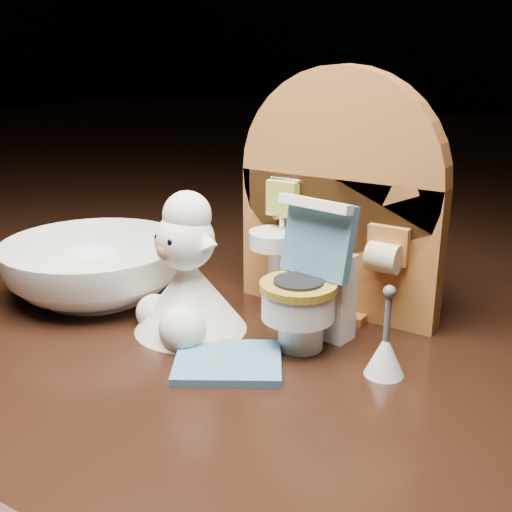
# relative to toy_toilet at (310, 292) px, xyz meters

# --- Properties ---
(backdrop_panel) EXTENTS (0.13, 0.05, 0.15)m
(backdrop_panel) POSITION_rel_toy_toilet_xyz_m (-0.01, 0.05, 0.04)
(backdrop_panel) COLOR #9C5E2B
(backdrop_panel) RESTS_ON ground
(toy_toilet) EXTENTS (0.05, 0.06, 0.08)m
(toy_toilet) POSITION_rel_toy_toilet_xyz_m (0.00, 0.00, 0.00)
(toy_toilet) COLOR white
(toy_toilet) RESTS_ON ground
(bath_mat) EXTENTS (0.07, 0.07, 0.00)m
(bath_mat) POSITION_rel_toy_toilet_xyz_m (-0.02, -0.05, -0.03)
(bath_mat) COLOR teal
(bath_mat) RESTS_ON ground
(toilet_brush) EXTENTS (0.02, 0.02, 0.05)m
(toilet_brush) POSITION_rel_toy_toilet_xyz_m (0.05, -0.01, -0.02)
(toilet_brush) COLOR white
(toilet_brush) RESTS_ON ground
(plush_lamb) EXTENTS (0.07, 0.07, 0.09)m
(plush_lamb) POSITION_rel_toy_toilet_xyz_m (-0.07, -0.02, -0.00)
(plush_lamb) COLOR white
(plush_lamb) RESTS_ON ground
(ceramic_bowl) EXTENTS (0.15, 0.15, 0.04)m
(ceramic_bowl) POSITION_rel_toy_toilet_xyz_m (-0.15, -0.01, -0.01)
(ceramic_bowl) COLOR white
(ceramic_bowl) RESTS_ON ground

